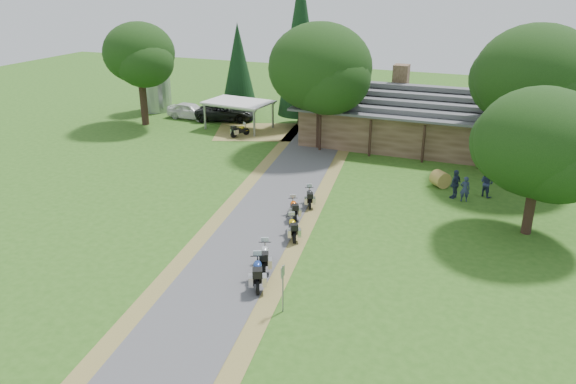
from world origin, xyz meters
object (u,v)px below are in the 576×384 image
at_px(car_dark_suv, 225,108).
at_px(silo, 154,79).
at_px(motorcycle_row_b, 265,255).
at_px(hay_bale, 440,179).
at_px(motorcycle_row_d, 294,207).
at_px(motorcycle_row_c, 293,227).
at_px(carport, 239,115).
at_px(lodge, 434,116).
at_px(motorcycle_carport_a, 240,130).
at_px(motorcycle_row_a, 258,271).
at_px(motorcycle_row_e, 310,196).
at_px(car_white_sedan, 190,109).

bearing_deg(car_dark_suv, silo, 65.81).
xyz_separation_m(motorcycle_row_b, hay_bale, (6.34, 14.13, -0.12)).
bearing_deg(motorcycle_row_d, motorcycle_row_c, 172.00).
bearing_deg(carport, motorcycle_row_b, -54.89).
bearing_deg(lodge, silo, 175.01).
xyz_separation_m(silo, motorcycle_carport_a, (12.22, -5.60, -2.65)).
distance_m(car_dark_suv, motorcycle_row_a, 30.43).
bearing_deg(motorcycle_row_a, car_dark_suv, 5.59).
relative_size(car_dark_suv, motorcycle_row_b, 3.20).
xyz_separation_m(lodge, motorcycle_row_e, (-5.03, -15.28, -1.87)).
height_order(car_white_sedan, car_dark_suv, car_dark_suv).
bearing_deg(car_dark_suv, motorcycle_row_e, -156.24).
xyz_separation_m(carport, motorcycle_row_b, (12.43, -22.51, -0.58)).
bearing_deg(motorcycle_row_c, car_dark_suv, 7.24).
height_order(silo, motorcycle_row_e, silo).
bearing_deg(car_dark_suv, lodge, -111.08).
distance_m(silo, motorcycle_row_e, 29.02).
bearing_deg(car_white_sedan, motorcycle_row_a, -140.20).
bearing_deg(motorcycle_row_c, hay_bale, -58.84).
xyz_separation_m(carport, motorcycle_row_e, (11.84, -14.44, -0.66)).
bearing_deg(hay_bale, car_white_sedan, 158.15).
bearing_deg(lodge, motorcycle_row_a, -99.30).
xyz_separation_m(silo, motorcycle_row_c, (23.49, -22.22, -2.62)).
bearing_deg(car_white_sedan, silo, 74.67).
relative_size(car_white_sedan, motorcycle_row_a, 2.85).
bearing_deg(motorcycle_row_b, silo, 20.77).
bearing_deg(motorcycle_row_b, car_white_sedan, 15.92).
bearing_deg(motorcycle_row_e, carport, 17.51).
xyz_separation_m(lodge, motorcycle_row_d, (-5.26, -17.31, -1.86)).
distance_m(lodge, carport, 16.93).
distance_m(motorcycle_row_a, motorcycle_row_c, 5.13).
relative_size(lodge, motorcycle_row_d, 12.35).
relative_size(motorcycle_row_a, motorcycle_row_c, 1.14).
xyz_separation_m(car_white_sedan, motorcycle_row_a, (18.76, -25.62, -0.27)).
bearing_deg(hay_bale, motorcycle_row_b, -114.17).
height_order(lodge, motorcycle_row_e, lodge).
height_order(silo, motorcycle_row_c, silo).
relative_size(motorcycle_row_c, motorcycle_row_d, 1.03).
xyz_separation_m(car_dark_suv, motorcycle_row_a, (15.32, -26.28, -0.47)).
distance_m(lodge, motorcycle_carport_a, 16.07).
xyz_separation_m(lodge, motorcycle_row_b, (-4.43, -23.34, -1.80)).
height_order(motorcycle_row_e, hay_bale, motorcycle_row_e).
bearing_deg(silo, motorcycle_row_a, -48.98).
bearing_deg(carport, motorcycle_row_c, -50.42).
bearing_deg(motorcycle_carport_a, motorcycle_row_b, -124.05).
height_order(car_white_sedan, hay_bale, car_white_sedan).
relative_size(motorcycle_row_a, motorcycle_row_d, 1.18).
height_order(motorcycle_row_a, hay_bale, motorcycle_row_a).
bearing_deg(car_white_sedan, carport, -100.92).
xyz_separation_m(motorcycle_row_a, motorcycle_carport_a, (-11.56, 21.75, -0.11)).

